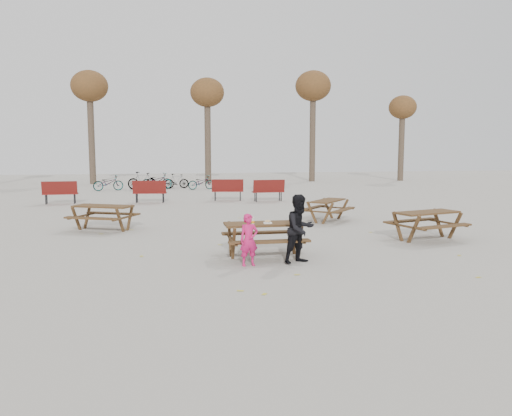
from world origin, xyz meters
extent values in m
plane|color=gray|center=(0.00, 0.00, 0.00)|extent=(80.00, 80.00, 0.00)
cube|color=#3B2615|center=(0.00, 0.00, 0.75)|extent=(1.80, 0.70, 0.05)
cube|color=#3B2615|center=(0.00, -0.60, 0.45)|extent=(1.80, 0.25, 0.05)
cube|color=#3B2615|center=(0.00, 0.60, 0.45)|extent=(1.80, 0.25, 0.05)
cylinder|color=#3B2615|center=(-0.75, -0.30, 0.36)|extent=(0.08, 0.08, 0.73)
cylinder|color=#3B2615|center=(-0.75, 0.30, 0.36)|extent=(0.08, 0.08, 0.73)
cylinder|color=#3B2615|center=(0.75, -0.30, 0.36)|extent=(0.08, 0.08, 0.73)
cylinder|color=#3B2615|center=(0.75, 0.30, 0.36)|extent=(0.08, 0.08, 0.73)
cube|color=white|center=(0.05, -0.13, 0.79)|extent=(0.18, 0.11, 0.03)
ellipsoid|color=tan|center=(0.05, -0.13, 0.83)|extent=(0.14, 0.06, 0.05)
cylinder|color=silver|center=(-0.30, -0.21, 0.85)|extent=(0.06, 0.06, 0.15)
cylinder|color=orange|center=(-0.30, -0.21, 0.83)|extent=(0.07, 0.07, 0.05)
cylinder|color=white|center=(-0.30, -0.21, 0.94)|extent=(0.03, 0.03, 0.02)
imported|color=#CD195F|center=(-0.50, -0.85, 0.55)|extent=(0.44, 0.32, 1.10)
imported|color=black|center=(0.62, -0.79, 0.74)|extent=(0.89, 0.81, 1.49)
imported|color=black|center=(-5.37, 19.43, 0.46)|extent=(1.83, 1.06, 0.91)
imported|color=black|center=(-3.42, 19.78, 0.54)|extent=(1.87, 0.98, 1.08)
imported|color=black|center=(-2.56, 19.98, 0.50)|extent=(2.02, 1.23, 1.00)
imported|color=black|center=(-1.35, 20.41, 0.46)|extent=(1.57, 0.67, 0.92)
imported|color=black|center=(0.08, 19.33, 0.43)|extent=(1.72, 0.95, 0.86)
cylinder|color=#382B21|center=(-7.00, 25.50, 3.15)|extent=(0.44, 0.44, 6.30)
ellipsoid|color=brown|center=(-7.00, 25.50, 6.75)|extent=(2.52, 2.52, 2.14)
cylinder|color=#382B21|center=(1.00, 24.50, 2.97)|extent=(0.44, 0.44, 5.95)
ellipsoid|color=brown|center=(1.00, 24.50, 6.38)|extent=(2.38, 2.38, 2.02)
cylinder|color=#382B21|center=(9.00, 25.50, 3.32)|extent=(0.44, 0.44, 6.65)
ellipsoid|color=brown|center=(9.00, 25.50, 7.12)|extent=(2.66, 2.66, 2.26)
cylinder|color=#382B21|center=(16.00, 25.00, 2.62)|extent=(0.44, 0.44, 5.25)
ellipsoid|color=brown|center=(16.00, 25.00, 5.62)|extent=(2.10, 2.10, 1.79)
camera|label=1|loc=(-2.28, -11.01, 2.45)|focal=35.00mm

